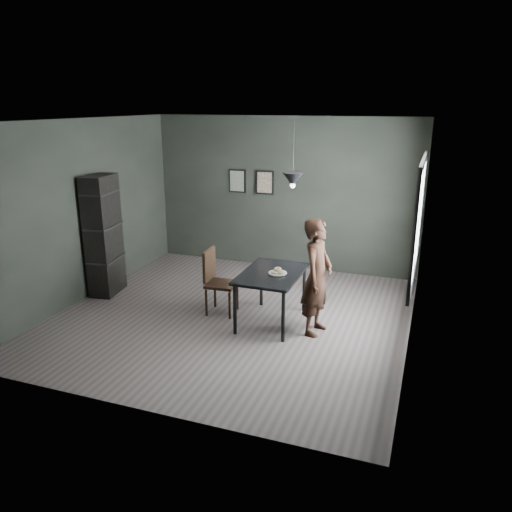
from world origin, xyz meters
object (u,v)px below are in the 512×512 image
(white_plate, at_px, (278,274))
(shelf_unit, at_px, (103,235))
(cafe_table, at_px, (272,278))
(wood_chair, at_px, (216,277))
(woman, at_px, (317,277))
(pendant_lamp, at_px, (293,179))

(white_plate, xyz_separation_m, shelf_unit, (-3.02, 0.23, 0.22))
(cafe_table, relative_size, white_plate, 5.22)
(cafe_table, xyz_separation_m, wood_chair, (-0.88, 0.06, -0.12))
(cafe_table, distance_m, shelf_unit, 2.94)
(woman, bearing_deg, wood_chair, 91.37)
(shelf_unit, bearing_deg, wood_chair, -12.94)
(woman, xyz_separation_m, pendant_lamp, (-0.42, 0.20, 1.25))
(white_plate, height_order, shelf_unit, shelf_unit)
(shelf_unit, relative_size, pendant_lamp, 2.25)
(cafe_table, relative_size, wood_chair, 1.23)
(woman, bearing_deg, cafe_table, 88.41)
(cafe_table, height_order, pendant_lamp, pendant_lamp)
(pendant_lamp, bearing_deg, woman, -25.91)
(cafe_table, xyz_separation_m, white_plate, (0.10, -0.03, 0.08))
(white_plate, height_order, pendant_lamp, pendant_lamp)
(white_plate, relative_size, wood_chair, 0.24)
(white_plate, height_order, woman, woman)
(cafe_table, bearing_deg, wood_chair, 176.39)
(white_plate, bearing_deg, shelf_unit, 175.65)
(cafe_table, distance_m, white_plate, 0.13)
(white_plate, bearing_deg, woman, -7.28)
(cafe_table, xyz_separation_m, shelf_unit, (-2.92, 0.20, 0.30))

